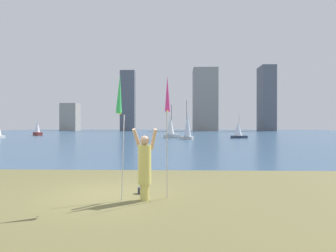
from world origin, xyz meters
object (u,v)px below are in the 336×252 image
sailboat_1 (238,130)px  sailboat_4 (187,126)px  kite_flag_right (167,97)px  bag (143,190)px  kite_flag_left (120,97)px  person (145,165)px  sailboat_3 (37,129)px  sailboat_2 (171,127)px

sailboat_1 → sailboat_4: size_ratio=0.69×
kite_flag_right → bag: size_ratio=13.07×
kite_flag_left → bag: size_ratio=12.76×
bag → sailboat_1: bearing=74.5°
kite_flag_right → bag: kite_flag_right is taller
kite_flag_left → sailboat_4: (2.93, 35.10, -1.01)m
bag → sailboat_1: 39.22m
person → sailboat_4: (2.31, 34.68, 0.86)m
kite_flag_left → kite_flag_right: 1.54m
sailboat_4 → sailboat_3: bearing=153.7°
person → kite_flag_left: (-0.62, -0.43, 1.87)m
kite_flag_left → kite_flag_right: kite_flag_right is taller
sailboat_3 → person: bearing=-61.7°
person → kite_flag_left: size_ratio=0.58×
bag → sailboat_1: size_ratio=0.07×
bag → sailboat_3: sailboat_3 is taller
kite_flag_left → sailboat_1: (10.97, 38.98, -1.62)m
kite_flag_right → sailboat_1: 39.34m
sailboat_2 → kite_flag_right: bearing=-88.8°
sailboat_2 → sailboat_1: bearing=-4.0°
kite_flag_right → sailboat_4: bearing=87.2°
kite_flag_right → bag: 2.96m
sailboat_1 → sailboat_2: (-10.56, 0.74, 0.57)m
sailboat_2 → sailboat_3: size_ratio=1.41×
kite_flag_left → sailboat_1: size_ratio=0.90×
kite_flag_right → sailboat_3: size_ratio=0.94×
bag → person: bearing=-78.9°
sailboat_3 → sailboat_1: bearing=-15.6°
kite_flag_left → sailboat_3: size_ratio=0.92×
kite_flag_right → sailboat_4: size_ratio=0.63×
bag → sailboat_2: 38.55m
person → bag: bearing=83.7°
kite_flag_left → bag: bearing=68.8°
sailboat_2 → sailboat_4: bearing=-61.3°
bag → sailboat_4: (2.46, 33.89, 1.75)m
person → sailboat_2: size_ratio=0.38×
sailboat_3 → kite_flag_left: bearing=-62.5°
person → sailboat_4: sailboat_4 is taller
bag → sailboat_2: bearing=90.1°
sailboat_3 → sailboat_2: bearing=-20.0°
kite_flag_right → sailboat_3: (-26.88, 48.29, -1.71)m
sailboat_3 → kite_flag_right: bearing=-60.9°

